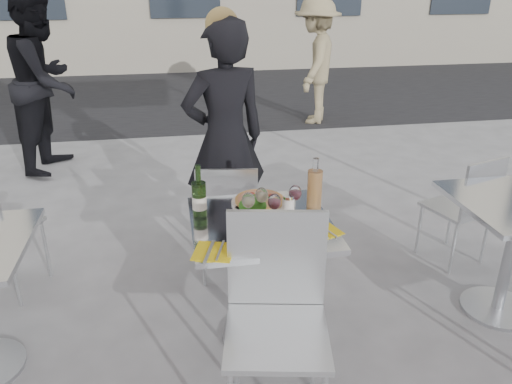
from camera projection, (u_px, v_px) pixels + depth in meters
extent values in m
plane|color=slate|center=(260.00, 337.00, 2.88)|extent=(80.00, 80.00, 0.00)
cube|color=black|center=(194.00, 93.00, 8.74)|extent=(24.00, 5.00, 0.00)
cylinder|color=#B7BABF|center=(260.00, 335.00, 2.87)|extent=(0.44, 0.44, 0.02)
cylinder|color=#B7BABF|center=(261.00, 283.00, 2.73)|extent=(0.07, 0.07, 0.72)
cube|color=silver|center=(261.00, 224.00, 2.58)|extent=(0.72, 0.72, 0.03)
cylinder|color=#B7BABF|center=(497.00, 308.00, 3.11)|extent=(0.44, 0.44, 0.02)
cylinder|color=#B7BABF|center=(509.00, 259.00, 2.96)|extent=(0.07, 0.07, 0.72)
cylinder|color=silver|center=(252.00, 234.00, 3.59)|extent=(0.02, 0.02, 0.41)
cylinder|color=silver|center=(206.00, 235.00, 3.57)|extent=(0.02, 0.02, 0.41)
cylinder|color=silver|center=(253.00, 258.00, 3.28)|extent=(0.02, 0.02, 0.41)
cylinder|color=silver|center=(203.00, 259.00, 3.27)|extent=(0.02, 0.02, 0.41)
cube|color=silver|center=(228.00, 218.00, 3.34)|extent=(0.43, 0.43, 0.02)
cube|color=silver|center=(227.00, 200.00, 3.08)|extent=(0.38, 0.07, 0.41)
cylinder|color=silver|center=(236.00, 350.00, 2.43)|extent=(0.03, 0.03, 0.48)
cylinder|color=silver|center=(314.00, 351.00, 2.42)|extent=(0.03, 0.03, 0.48)
cube|color=silver|center=(277.00, 336.00, 2.15)|extent=(0.52, 0.52, 0.03)
cube|color=silver|center=(277.00, 258.00, 2.25)|extent=(0.44, 0.11, 0.48)
cylinder|color=silver|center=(46.00, 249.00, 3.37)|extent=(0.02, 0.02, 0.43)
cylinder|color=silver|center=(1.00, 244.00, 3.43)|extent=(0.02, 0.02, 0.43)
cylinder|color=silver|center=(15.00, 277.00, 3.06)|extent=(0.02, 0.02, 0.43)
cube|color=silver|center=(0.00, 229.00, 3.16)|extent=(0.51, 0.51, 0.02)
cylinder|color=silver|center=(450.00, 220.00, 3.80)|extent=(0.02, 0.02, 0.40)
cylinder|color=silver|center=(419.00, 229.00, 3.66)|extent=(0.02, 0.02, 0.40)
cylinder|color=silver|center=(485.00, 238.00, 3.54)|extent=(0.02, 0.02, 0.40)
cylinder|color=silver|center=(453.00, 249.00, 3.41)|extent=(0.02, 0.02, 0.40)
cube|color=silver|center=(456.00, 208.00, 3.52)|extent=(0.47, 0.47, 0.02)
cube|color=silver|center=(484.00, 189.00, 3.28)|extent=(0.36, 0.14, 0.40)
imported|color=black|center=(225.00, 140.00, 3.54)|extent=(0.69, 0.54, 1.68)
imported|color=black|center=(45.00, 81.00, 5.06)|extent=(0.87, 1.02, 1.84)
imported|color=#9A8A63|center=(316.00, 62.00, 6.74)|extent=(1.00, 1.23, 1.66)
cylinder|color=#BC8749|center=(272.00, 237.00, 2.40)|extent=(0.34, 0.34, 0.02)
cylinder|color=tan|center=(272.00, 236.00, 2.39)|extent=(0.30, 0.30, 0.00)
cylinder|color=white|center=(260.00, 202.00, 2.77)|extent=(0.31, 0.31, 0.01)
cylinder|color=#BC8749|center=(260.00, 200.00, 2.77)|extent=(0.27, 0.27, 0.02)
cylinder|color=tan|center=(260.00, 198.00, 2.76)|extent=(0.24, 0.24, 0.00)
cylinder|color=white|center=(253.00, 212.00, 2.66)|extent=(0.22, 0.22, 0.01)
ellipsoid|color=#1F6719|center=(253.00, 206.00, 2.64)|extent=(0.15, 0.15, 0.08)
sphere|color=#B21914|center=(259.00, 202.00, 2.66)|extent=(0.03, 0.03, 0.03)
cylinder|color=#2B4D1C|center=(199.00, 201.00, 2.57)|extent=(0.07, 0.07, 0.20)
cone|color=#2B4D1C|center=(198.00, 183.00, 2.53)|extent=(0.07, 0.07, 0.03)
cylinder|color=#2B4D1C|center=(198.00, 175.00, 2.51)|extent=(0.03, 0.03, 0.10)
cylinder|color=silver|center=(199.00, 202.00, 2.57)|extent=(0.07, 0.08, 0.07)
cylinder|color=tan|center=(315.00, 190.00, 2.67)|extent=(0.08, 0.08, 0.22)
cylinder|color=white|center=(316.00, 166.00, 2.61)|extent=(0.03, 0.03, 0.08)
cylinder|color=white|center=(288.00, 206.00, 2.64)|extent=(0.06, 0.06, 0.09)
cylinder|color=silver|center=(288.00, 197.00, 2.61)|extent=(0.06, 0.06, 0.02)
cylinder|color=white|center=(249.00, 220.00, 2.58)|extent=(0.06, 0.06, 0.00)
cylinder|color=white|center=(248.00, 213.00, 2.57)|extent=(0.01, 0.01, 0.09)
ellipsoid|color=white|center=(248.00, 200.00, 2.54)|extent=(0.07, 0.07, 0.08)
ellipsoid|color=beige|center=(248.00, 202.00, 2.54)|extent=(0.05, 0.05, 0.05)
cylinder|color=white|center=(261.00, 215.00, 2.64)|extent=(0.06, 0.06, 0.00)
cylinder|color=white|center=(262.00, 207.00, 2.62)|extent=(0.01, 0.01, 0.09)
ellipsoid|color=white|center=(262.00, 195.00, 2.60)|extent=(0.07, 0.07, 0.08)
ellipsoid|color=beige|center=(262.00, 197.00, 2.60)|extent=(0.05, 0.05, 0.05)
cylinder|color=white|center=(274.00, 222.00, 2.57)|extent=(0.06, 0.06, 0.00)
cylinder|color=white|center=(274.00, 214.00, 2.55)|extent=(0.01, 0.01, 0.09)
ellipsoid|color=white|center=(274.00, 202.00, 2.52)|extent=(0.07, 0.07, 0.08)
ellipsoid|color=#460A18|center=(274.00, 203.00, 2.53)|extent=(0.05, 0.05, 0.05)
cylinder|color=white|center=(295.00, 212.00, 2.67)|extent=(0.06, 0.06, 0.00)
cylinder|color=white|center=(295.00, 205.00, 2.65)|extent=(0.01, 0.01, 0.09)
ellipsoid|color=white|center=(295.00, 193.00, 2.62)|extent=(0.07, 0.07, 0.08)
ellipsoid|color=#460A18|center=(295.00, 195.00, 2.63)|extent=(0.05, 0.05, 0.05)
cube|color=yellow|center=(214.00, 252.00, 2.29)|extent=(0.22, 0.22, 0.00)
cube|color=#B7BABF|center=(209.00, 251.00, 2.29)|extent=(0.07, 0.20, 0.00)
cube|color=#B7BABF|center=(220.00, 250.00, 2.29)|extent=(0.06, 0.18, 0.00)
cube|color=yellow|center=(320.00, 230.00, 2.48)|extent=(0.23, 0.23, 0.00)
cube|color=#B7BABF|center=(316.00, 230.00, 2.47)|extent=(0.08, 0.19, 0.00)
cube|color=#B7BABF|center=(326.00, 229.00, 2.48)|extent=(0.07, 0.17, 0.00)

